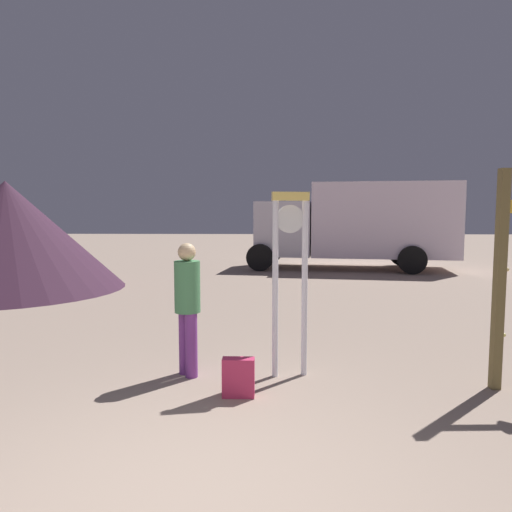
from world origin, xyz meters
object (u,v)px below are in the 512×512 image
person_near_clock (188,302)px  backpack (238,378)px  box_truck_near (360,223)px  dome_tent (7,236)px  standing_clock (290,267)px

person_near_clock → backpack: size_ratio=3.82×
box_truck_near → dome_tent: bearing=-153.8°
dome_tent → box_truck_near: bearing=26.2°
person_near_clock → standing_clock: bearing=1.7°
person_near_clock → dome_tent: (-5.62, 6.12, 0.48)m
dome_tent → backpack: bearing=-47.1°
standing_clock → backpack: (-0.56, -0.67, -1.09)m
dome_tent → person_near_clock: bearing=-47.4°
backpack → box_truck_near: (3.40, 11.51, 1.40)m
person_near_clock → backpack: (0.64, -0.63, -0.68)m
person_near_clock → backpack: person_near_clock is taller
standing_clock → backpack: 1.40m
backpack → box_truck_near: size_ratio=0.06×
standing_clock → backpack: bearing=-130.2°
standing_clock → dome_tent: bearing=138.3°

